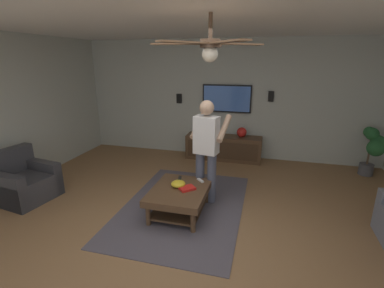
# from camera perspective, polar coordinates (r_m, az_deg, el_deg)

# --- Properties ---
(ground_plane) EXTENTS (8.15, 8.15, 0.00)m
(ground_plane) POSITION_cam_1_polar(r_m,az_deg,el_deg) (3.80, -1.60, -18.69)
(ground_plane) COLOR olive
(wall_back_tv) EXTENTS (0.10, 6.92, 2.66)m
(wall_back_tv) POSITION_cam_1_polar(r_m,az_deg,el_deg) (6.53, 7.08, 9.02)
(wall_back_tv) COLOR #B2B7AD
(wall_back_tv) RESTS_ON ground
(ceiling_slab) EXTENTS (6.99, 6.92, 0.10)m
(ceiling_slab) POSITION_cam_1_polar(r_m,az_deg,el_deg) (3.13, -2.05, 26.07)
(ceiling_slab) COLOR white
(area_rug) EXTENTS (2.65, 1.80, 0.01)m
(area_rug) POSITION_cam_1_polar(r_m,az_deg,el_deg) (4.49, -1.75, -12.56)
(area_rug) COLOR #514C56
(area_rug) RESTS_ON ground
(armchair) EXTENTS (0.91, 0.92, 0.82)m
(armchair) POSITION_cam_1_polar(r_m,az_deg,el_deg) (5.37, -31.17, -6.79)
(armchair) COLOR #38383D
(armchair) RESTS_ON ground
(coffee_table) EXTENTS (1.00, 0.80, 0.40)m
(coffee_table) POSITION_cam_1_polar(r_m,az_deg,el_deg) (4.18, -2.59, -10.41)
(coffee_table) COLOR #513823
(coffee_table) RESTS_ON ground
(media_console) EXTENTS (0.45, 1.70, 0.55)m
(media_console) POSITION_cam_1_polar(r_m,az_deg,el_deg) (6.44, 6.44, -0.74)
(media_console) COLOR #513823
(media_console) RESTS_ON ground
(tv) EXTENTS (0.05, 1.10, 0.62)m
(tv) POSITION_cam_1_polar(r_m,az_deg,el_deg) (6.43, 7.10, 9.19)
(tv) COLOR black
(person_standing) EXTENTS (0.60, 0.61, 1.64)m
(person_standing) POSITION_cam_1_polar(r_m,az_deg,el_deg) (4.32, 3.01, -0.38)
(person_standing) COLOR #4C5166
(person_standing) RESTS_ON ground
(potted_plant_tall) EXTENTS (0.46, 0.40, 0.96)m
(potted_plant_tall) POSITION_cam_1_polar(r_m,az_deg,el_deg) (6.43, 33.10, -0.43)
(potted_plant_tall) COLOR #4C4C51
(potted_plant_tall) RESTS_ON ground
(bowl) EXTENTS (0.21, 0.21, 0.10)m
(bowl) POSITION_cam_1_polar(r_m,az_deg,el_deg) (4.18, -2.83, -8.12)
(bowl) COLOR gold
(bowl) RESTS_ON coffee_table
(remote_white) EXTENTS (0.14, 0.14, 0.02)m
(remote_white) POSITION_cam_1_polar(r_m,az_deg,el_deg) (4.37, 1.72, -7.44)
(remote_white) COLOR white
(remote_white) RESTS_ON coffee_table
(remote_black) EXTENTS (0.16, 0.08, 0.02)m
(remote_black) POSITION_cam_1_polar(r_m,az_deg,el_deg) (4.45, -2.52, -7.00)
(remote_black) COLOR black
(remote_black) RESTS_ON coffee_table
(book) EXTENTS (0.27, 0.27, 0.04)m
(book) POSITION_cam_1_polar(r_m,az_deg,el_deg) (4.11, -1.01, -9.03)
(book) COLOR red
(book) RESTS_ON coffee_table
(vase_round) EXTENTS (0.22, 0.22, 0.22)m
(vase_round) POSITION_cam_1_polar(r_m,az_deg,el_deg) (6.31, 10.11, 2.39)
(vase_round) COLOR red
(vase_round) RESTS_ON media_console
(wall_speaker_left) EXTENTS (0.06, 0.12, 0.22)m
(wall_speaker_left) POSITION_cam_1_polar(r_m,az_deg,el_deg) (6.37, 15.83, 9.36)
(wall_speaker_left) COLOR black
(wall_speaker_right) EXTENTS (0.06, 0.12, 0.22)m
(wall_speaker_right) POSITION_cam_1_polar(r_m,az_deg,el_deg) (6.70, -2.63, 9.28)
(wall_speaker_right) COLOR black
(ceiling_fan) EXTENTS (1.13, 1.11, 0.46)m
(ceiling_fan) POSITION_cam_1_polar(r_m,az_deg,el_deg) (2.90, 3.61, 19.30)
(ceiling_fan) COLOR #4C3828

